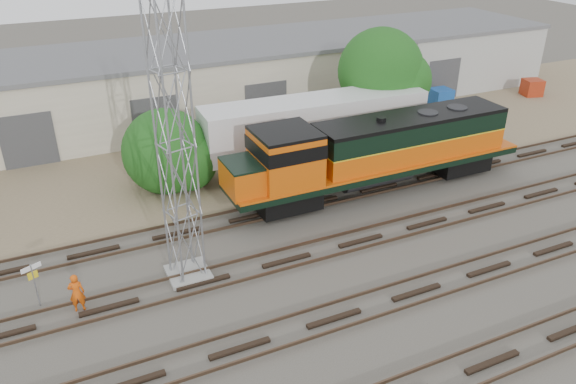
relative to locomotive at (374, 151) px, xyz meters
name	(u,v)px	position (x,y,z in m)	size (l,w,h in m)	color
ground	(377,258)	(-3.47, -6.00, -2.46)	(140.00, 140.00, 0.00)	#47423A
dirt_strip	(257,146)	(-3.47, 9.00, -2.45)	(80.00, 16.00, 0.02)	#726047
tracks	(416,292)	(-3.47, -9.00, -2.38)	(80.00, 20.40, 0.28)	black
warehouse	(218,79)	(-3.43, 16.98, 0.19)	(58.40, 10.40, 5.30)	beige
locomotive	(374,151)	(0.00, 0.00, 0.00)	(17.93, 3.15, 4.31)	black
signal_tower	(176,151)	(-11.88, -3.58, 3.54)	(1.82, 1.82, 12.30)	gray
sign_post	(33,277)	(-18.03, -3.07, -1.05)	(0.77, 0.35, 2.01)	gray
worker	(77,293)	(-16.57, -4.07, -1.59)	(0.63, 0.42, 1.74)	#DA4E0C
semi_trailer	(320,123)	(-0.95, 4.60, 0.27)	(14.25, 3.45, 4.35)	silver
dumpster_blue	(440,98)	(13.18, 10.39, -1.71)	(1.60, 1.50, 1.50)	#154694
dumpster_red	(532,88)	(22.30, 9.53, -1.76)	(1.50, 1.40, 1.40)	#9A2910
tree_mid	(171,154)	(-10.14, 5.37, -0.41)	(5.20, 4.95, 4.95)	#382619
tree_east	(386,73)	(4.95, 6.52, 2.23)	(5.99, 5.70, 7.70)	#382619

